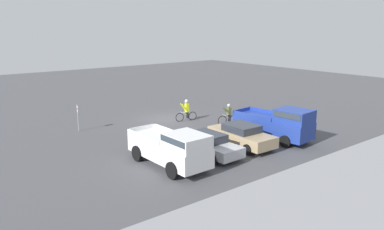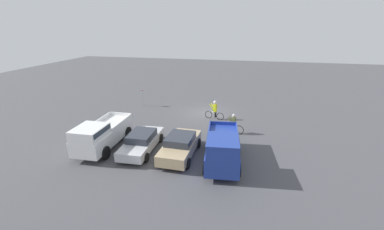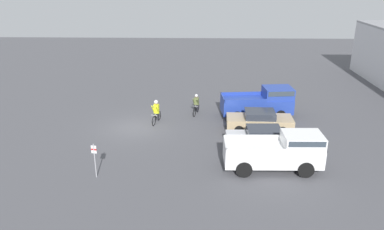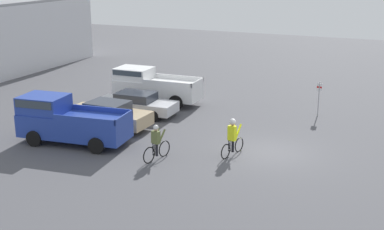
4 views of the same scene
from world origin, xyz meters
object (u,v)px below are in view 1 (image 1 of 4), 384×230
at_px(sedan_0, 241,135).
at_px(pickup_truck_1, 172,147).
at_px(cyclist_1, 229,114).
at_px(fire_lane_sign, 78,115).
at_px(pickup_truck_0, 278,123).
at_px(sedan_1, 207,144).
at_px(cyclist_0, 186,110).

height_order(sedan_0, pickup_truck_1, pickup_truck_1).
bearing_deg(pickup_truck_1, cyclist_1, -151.09).
height_order(cyclist_1, fire_lane_sign, fire_lane_sign).
height_order(pickup_truck_0, cyclist_1, pickup_truck_0).
xyz_separation_m(pickup_truck_0, sedan_0, (2.84, -0.57, -0.44)).
bearing_deg(sedan_1, cyclist_0, -118.99).
bearing_deg(cyclist_0, cyclist_1, 122.93).
relative_size(pickup_truck_1, cyclist_1, 3.06).
relative_size(cyclist_0, fire_lane_sign, 0.91).
height_order(pickup_truck_1, cyclist_0, pickup_truck_1).
bearing_deg(cyclist_1, fire_lane_sign, -27.84).
bearing_deg(sedan_1, fire_lane_sign, -67.26).
bearing_deg(sedan_0, cyclist_1, -124.91).
bearing_deg(pickup_truck_0, cyclist_0, -78.81).
xyz_separation_m(sedan_0, cyclist_1, (-3.15, -4.52, 0.07)).
height_order(pickup_truck_1, cyclist_1, pickup_truck_1).
bearing_deg(cyclist_1, sedan_1, 36.40).
bearing_deg(fire_lane_sign, sedan_1, 112.74).
distance_m(sedan_1, cyclist_1, 7.40).
relative_size(pickup_truck_0, sedan_1, 1.17).
bearing_deg(pickup_truck_1, pickup_truck_0, 178.25).
distance_m(sedan_0, sedan_1, 2.80).
relative_size(pickup_truck_1, cyclist_0, 3.00).
distance_m(pickup_truck_0, fire_lane_sign, 14.20).
height_order(pickup_truck_1, fire_lane_sign, pickup_truck_1).
distance_m(pickup_truck_0, pickup_truck_1, 8.44).
xyz_separation_m(sedan_0, sedan_1, (2.80, -0.13, -0.06)).
distance_m(sedan_1, fire_lane_sign, 10.51).
height_order(sedan_1, cyclist_1, cyclist_1).
bearing_deg(cyclist_0, pickup_truck_0, 101.19).
bearing_deg(sedan_1, cyclist_1, -143.60).
relative_size(sedan_0, sedan_1, 0.98).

